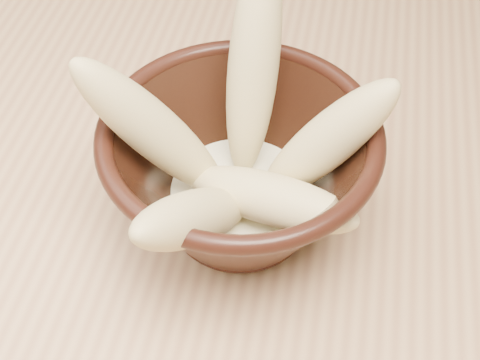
% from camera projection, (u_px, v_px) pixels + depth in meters
% --- Properties ---
extents(bowl, '(0.18, 0.18, 0.10)m').
position_uv_depth(bowl, '(240.00, 172.00, 0.45)').
color(bowl, black).
rests_on(bowl, table).
extents(milk_puddle, '(0.10, 0.10, 0.01)m').
position_uv_depth(milk_puddle, '(240.00, 195.00, 0.47)').
color(milk_puddle, '#F4EFC4').
rests_on(milk_puddle, bowl).
extents(banana_upright, '(0.04, 0.09, 0.16)m').
position_uv_depth(banana_upright, '(253.00, 66.00, 0.44)').
color(banana_upright, '#D3BF7C').
rests_on(banana_upright, bowl).
extents(banana_left, '(0.11, 0.06, 0.14)m').
position_uv_depth(banana_left, '(153.00, 131.00, 0.42)').
color(banana_left, '#D3BF7C').
rests_on(banana_left, bowl).
extents(banana_right, '(0.11, 0.05, 0.12)m').
position_uv_depth(banana_right, '(326.00, 142.00, 0.43)').
color(banana_right, '#D3BF7C').
rests_on(banana_right, bowl).
extents(banana_across, '(0.13, 0.06, 0.05)m').
position_uv_depth(banana_across, '(271.00, 199.00, 0.43)').
color(banana_across, '#D3BF7C').
rests_on(banana_across, bowl).
extents(banana_front, '(0.08, 0.13, 0.11)m').
position_uv_depth(banana_front, '(194.00, 218.00, 0.40)').
color(banana_front, '#D3BF7C').
rests_on(banana_front, bowl).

